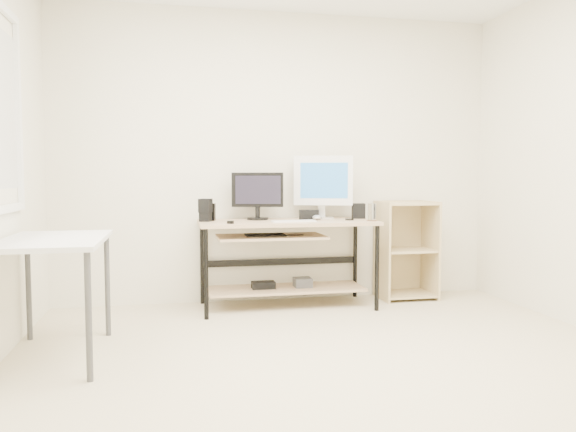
% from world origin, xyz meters
% --- Properties ---
extents(room, '(4.01, 4.01, 2.62)m').
position_xyz_m(room, '(-0.14, 0.04, 1.32)').
color(room, beige).
rests_on(room, ground).
extents(desk, '(1.50, 0.65, 0.75)m').
position_xyz_m(desk, '(-0.03, 1.66, 0.54)').
color(desk, tan).
rests_on(desk, ground).
extents(side_table, '(0.60, 1.00, 0.75)m').
position_xyz_m(side_table, '(-1.68, 0.60, 0.67)').
color(side_table, white).
rests_on(side_table, ground).
extents(shelf_unit, '(0.50, 0.40, 0.90)m').
position_xyz_m(shelf_unit, '(1.15, 1.82, 0.45)').
color(shelf_unit, '#D0B882').
rests_on(shelf_unit, ground).
extents(black_monitor, '(0.45, 0.19, 0.41)m').
position_xyz_m(black_monitor, '(-0.23, 1.80, 0.99)').
color(black_monitor, black).
rests_on(black_monitor, desk).
extents(white_imac, '(0.52, 0.21, 0.56)m').
position_xyz_m(white_imac, '(0.36, 1.81, 1.08)').
color(white_imac, silver).
rests_on(white_imac, desk).
extents(keyboard, '(0.37, 0.13, 0.01)m').
position_xyz_m(keyboard, '(0.03, 1.51, 0.76)').
color(keyboard, white).
rests_on(keyboard, desk).
extents(mouse, '(0.11, 0.14, 0.04)m').
position_xyz_m(mouse, '(0.27, 1.68, 0.77)').
color(mouse, '#B4B4B9').
rests_on(mouse, desk).
extents(center_speaker, '(0.18, 0.10, 0.08)m').
position_xyz_m(center_speaker, '(0.21, 1.75, 0.79)').
color(center_speaker, black).
rests_on(center_speaker, desk).
extents(speaker_left, '(0.13, 0.13, 0.19)m').
position_xyz_m(speaker_left, '(-0.69, 1.71, 0.85)').
color(speaker_left, black).
rests_on(speaker_left, desk).
extents(speaker_right, '(0.13, 0.13, 0.13)m').
position_xyz_m(speaker_right, '(0.68, 1.78, 0.82)').
color(speaker_right, black).
rests_on(speaker_right, desk).
extents(audio_controller, '(0.09, 0.07, 0.15)m').
position_xyz_m(audio_controller, '(-0.64, 1.79, 0.82)').
color(audio_controller, black).
rests_on(audio_controller, desk).
extents(volume_puck, '(0.07, 0.07, 0.02)m').
position_xyz_m(volume_puck, '(-0.51, 1.44, 0.76)').
color(volume_puck, black).
rests_on(volume_puck, desk).
extents(smartphone, '(0.11, 0.15, 0.01)m').
position_xyz_m(smartphone, '(0.55, 1.63, 0.76)').
color(smartphone, black).
rests_on(smartphone, desk).
extents(coaster, '(0.10, 0.10, 0.01)m').
position_xyz_m(coaster, '(0.69, 1.46, 0.75)').
color(coaster, '#906141').
rests_on(coaster, desk).
extents(drinking_glass, '(0.08, 0.08, 0.14)m').
position_xyz_m(drinking_glass, '(0.69, 1.46, 0.83)').
color(drinking_glass, white).
rests_on(drinking_glass, coaster).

